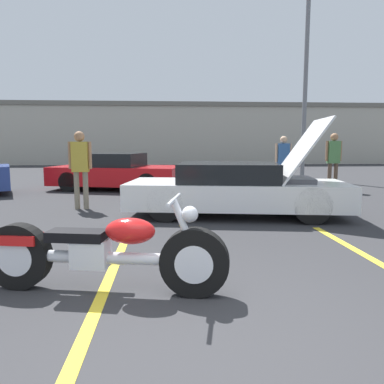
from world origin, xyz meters
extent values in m
plane|color=#2D2D30|center=(0.00, 0.00, 0.00)|extent=(80.00, 80.00, 0.00)
cube|color=yellow|center=(-0.84, 1.71, 0.00)|extent=(0.12, 4.61, 0.01)
cube|color=#B2AD9E|center=(0.00, 26.22, 2.20)|extent=(32.00, 4.00, 4.40)
cube|color=slate|center=(0.00, 26.22, 4.25)|extent=(32.00, 4.20, 0.30)
cylinder|color=slate|center=(5.54, 13.06, 3.87)|extent=(0.18, 0.18, 7.73)
cylinder|color=black|center=(0.07, 1.17, 0.34)|extent=(0.70, 0.28, 0.68)
cylinder|color=black|center=(-1.72, 1.50, 0.34)|extent=(0.70, 0.28, 0.68)
cylinder|color=silver|center=(0.07, 1.17, 0.34)|extent=(0.40, 0.23, 0.37)
cylinder|color=silver|center=(-1.72, 1.50, 0.34)|extent=(0.40, 0.23, 0.37)
cylinder|color=silver|center=(-0.83, 1.33, 0.36)|extent=(1.55, 0.40, 0.12)
cube|color=silver|center=(-0.96, 1.36, 0.40)|extent=(0.40, 0.30, 0.28)
ellipsoid|color=red|center=(-0.56, 1.28, 0.64)|extent=(0.54, 0.36, 0.26)
cube|color=black|center=(-1.10, 1.38, 0.58)|extent=(0.61, 0.36, 0.10)
cube|color=red|center=(-1.68, 1.49, 0.53)|extent=(0.41, 0.28, 0.10)
cylinder|color=silver|center=(-0.02, 1.19, 0.66)|extent=(0.31, 0.12, 0.63)
cylinder|color=silver|center=(-0.13, 1.21, 0.96)|extent=(0.16, 0.70, 0.04)
sphere|color=silver|center=(0.03, 1.18, 0.82)|extent=(0.16, 0.16, 0.16)
cylinder|color=silver|center=(-1.21, 1.52, 0.30)|extent=(1.18, 0.30, 0.09)
cube|color=white|center=(1.25, 5.26, 0.45)|extent=(4.65, 2.36, 0.51)
cube|color=black|center=(1.08, 5.29, 0.90)|extent=(2.21, 1.82, 0.39)
cylinder|color=black|center=(2.50, 4.32, 0.35)|extent=(0.73, 0.32, 0.70)
cylinder|color=black|center=(2.73, 5.79, 0.35)|extent=(0.73, 0.32, 0.70)
cylinder|color=black|center=(-0.22, 4.73, 0.35)|extent=(0.73, 0.32, 0.70)
cylinder|color=black|center=(0.00, 6.21, 0.35)|extent=(0.73, 0.32, 0.70)
cube|color=white|center=(2.51, 5.07, 1.34)|extent=(1.15, 1.69, 1.30)
cube|color=#4C4C51|center=(2.46, 5.08, 0.67)|extent=(0.74, 1.02, 0.28)
cube|color=red|center=(-1.79, 10.03, 0.46)|extent=(4.45, 2.86, 0.59)
cube|color=black|center=(-1.95, 10.07, 0.97)|extent=(2.21, 2.13, 0.42)
cylinder|color=black|center=(-0.76, 8.89, 0.31)|extent=(0.65, 0.36, 0.61)
cylinder|color=black|center=(-0.35, 10.56, 0.31)|extent=(0.65, 0.36, 0.61)
cylinder|color=black|center=(-3.23, 9.50, 0.31)|extent=(0.65, 0.36, 0.61)
cylinder|color=black|center=(-2.82, 11.16, 0.31)|extent=(0.65, 0.36, 0.61)
cylinder|color=#38476B|center=(3.40, 9.26, 0.42)|extent=(0.12, 0.12, 0.84)
cylinder|color=#38476B|center=(3.60, 9.26, 0.42)|extent=(0.12, 0.12, 0.84)
cube|color=#335B93|center=(3.50, 9.26, 1.17)|extent=(0.36, 0.20, 0.66)
cylinder|color=tan|center=(3.28, 9.26, 1.20)|extent=(0.08, 0.08, 0.60)
cylinder|color=tan|center=(3.72, 9.26, 1.20)|extent=(0.08, 0.08, 0.60)
sphere|color=tan|center=(3.50, 9.26, 1.61)|extent=(0.23, 0.23, 0.23)
cylinder|color=brown|center=(4.94, 9.06, 0.44)|extent=(0.12, 0.12, 0.88)
cylinder|color=brown|center=(5.14, 9.06, 0.44)|extent=(0.12, 0.12, 0.88)
cube|color=#4C7F47|center=(5.04, 9.06, 1.23)|extent=(0.36, 0.20, 0.70)
cylinder|color=#9E704C|center=(4.82, 9.06, 1.26)|extent=(0.08, 0.08, 0.63)
cylinder|color=#9E704C|center=(5.26, 9.06, 1.26)|extent=(0.08, 0.08, 0.63)
sphere|color=#9E704C|center=(5.04, 9.06, 1.69)|extent=(0.24, 0.24, 0.24)
cylinder|color=gray|center=(-2.23, 6.27, 0.43)|extent=(0.12, 0.12, 0.86)
cylinder|color=gray|center=(-2.03, 6.27, 0.43)|extent=(0.12, 0.12, 0.86)
cube|color=#B29933|center=(-2.13, 6.27, 1.20)|extent=(0.36, 0.20, 0.68)
cylinder|color=#9E704C|center=(-2.35, 6.27, 1.23)|extent=(0.08, 0.08, 0.61)
cylinder|color=#9E704C|center=(-1.91, 6.27, 1.23)|extent=(0.08, 0.08, 0.61)
sphere|color=#9E704C|center=(-2.13, 6.27, 1.65)|extent=(0.23, 0.23, 0.23)
camera|label=1|loc=(-0.20, -2.35, 1.49)|focal=35.00mm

